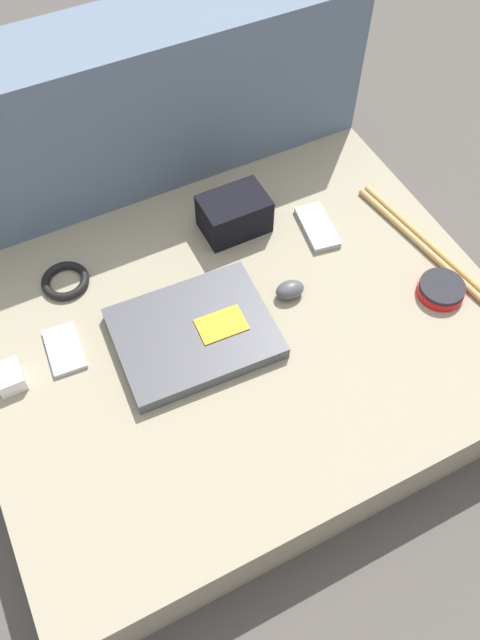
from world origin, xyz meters
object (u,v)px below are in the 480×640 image
Objects in this scene: phone_black at (65,349)px; charger_brick at (10,378)px; computer_mouse at (290,290)px; speaker_puck at (441,289)px; phone_silver at (317,227)px; laptop at (194,333)px; camera_pouch at (234,214)px.

charger_brick is at bearing -164.45° from phone_black.
speaker_puck is at bearing -20.47° from computer_mouse.
speaker_puck is 0.70× the size of phone_silver.
computer_mouse is 0.46× the size of phone_silver.
phone_silver is at bearing 47.64° from computer_mouse.
computer_mouse is 1.10× the size of charger_brick.
charger_brick reaches higher than laptop.
laptop is 2.19× the size of camera_pouch.
charger_brick is (-0.53, -0.15, -0.02)m from camera_pouch.
computer_mouse is 0.21m from camera_pouch.
computer_mouse is 0.66× the size of speaker_puck.
phone_black is (-0.57, -0.05, -0.00)m from phone_silver.
phone_black is at bearing 163.75° from speaker_puck.
laptop is at bearing -173.14° from computer_mouse.
phone_black is at bearing -162.37° from camera_pouch.
laptop is at bearing -15.42° from phone_black.
camera_pouch is (-0.16, 0.08, 0.03)m from phone_silver.
camera_pouch reaches higher than computer_mouse.
computer_mouse is at bearing -5.74° from charger_brick.
laptop is at bearing -131.59° from camera_pouch.
phone_black is (-0.23, 0.08, -0.01)m from laptop.
laptop is 0.34m from charger_brick.
speaker_puck is 0.85× the size of phone_black.
phone_silver is 0.68m from charger_brick.
phone_black is 0.11m from charger_brick.
speaker_puck is at bearing -49.79° from camera_pouch.
computer_mouse reaches higher than phone_silver.
charger_brick reaches higher than phone_black.
camera_pouch reaches higher than charger_brick.
phone_silver is (-0.13, 0.26, -0.01)m from speaker_puck.
laptop is 5.41× the size of charger_brick.
phone_silver is 0.58m from phone_black.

